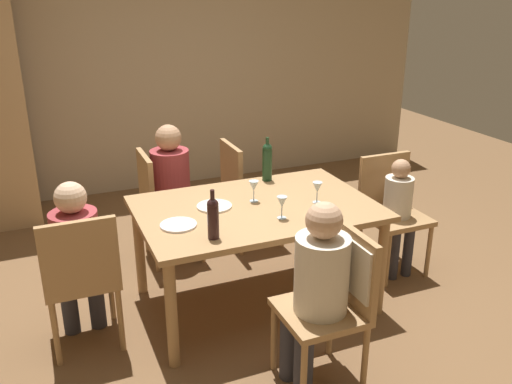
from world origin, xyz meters
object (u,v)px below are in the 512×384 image
object	(u,v)px
person_child_small	(399,207)
wine_glass_near_right	(282,203)
dining_table	(256,217)
chair_near	(340,286)
person_woman_host	(77,251)
wine_glass_centre	(254,187)
wine_glass_near_left	(317,188)
wine_bottle_dark_red	(213,217)
wine_bottle_tall_green	(267,161)
chair_far_left	(161,199)
chair_far_right	(244,187)
chair_left_end	(81,273)
dinner_plate_guest_left	(178,225)
chair_right_end	(390,205)
person_man_guest	(317,284)
dinner_plate_host	(214,206)
person_man_bearded	(174,183)

from	to	relation	value
person_child_small	wine_glass_near_right	bearing A→B (deg)	11.84
dining_table	chair_near	world-z (taller)	chair_near
person_woman_host	wine_glass_centre	distance (m)	1.22
person_child_small	wine_glass_near_left	world-z (taller)	person_child_small
wine_bottle_dark_red	wine_glass_near_left	distance (m)	0.87
person_child_small	wine_bottle_tall_green	world-z (taller)	wine_bottle_tall_green
chair_far_left	chair_far_right	bearing A→B (deg)	90.00
chair_left_end	dinner_plate_guest_left	bearing A→B (deg)	-2.75
chair_near	chair_right_end	world-z (taller)	same
chair_left_end	person_woman_host	bearing A→B (deg)	90.00
chair_right_end	dinner_plate_guest_left	bearing A→B (deg)	6.63
wine_bottle_dark_red	wine_glass_near_left	bearing A→B (deg)	17.12
person_man_guest	dinner_plate_guest_left	bearing A→B (deg)	34.50
wine_bottle_tall_green	wine_glass_near_left	size ratio (longest dim) A/B	2.27
wine_bottle_dark_red	dinner_plate_host	size ratio (longest dim) A/B	1.29
person_man_bearded	wine_bottle_dark_red	bearing A→B (deg)	-4.13
dining_table	person_man_bearded	size ratio (longest dim) A/B	1.40
chair_near	chair_right_end	size ratio (longest dim) A/B	1.00
wine_glass_near_left	wine_glass_near_right	distance (m)	0.37
wine_bottle_dark_red	person_man_bearded	bearing A→B (deg)	85.87
chair_far_right	person_child_small	xyz separation A→B (m)	(0.91, -0.94, 0.03)
dining_table	person_child_small	bearing A→B (deg)	-1.17
chair_far_right	person_child_small	bearing A→B (deg)	44.09
chair_right_end	wine_bottle_dark_red	size ratio (longest dim) A/B	3.02
dinner_plate_host	chair_far_left	bearing A→B (deg)	102.17
chair_right_end	wine_glass_near_left	size ratio (longest dim) A/B	6.17
dining_table	wine_glass_near_right	world-z (taller)	wine_glass_near_right
chair_far_left	person_woman_host	xyz separation A→B (m)	(-0.73, -0.89, 0.10)
person_man_bearded	dinner_plate_host	xyz separation A→B (m)	(0.06, -0.83, 0.10)
person_child_small	dinner_plate_host	distance (m)	1.46
person_woman_host	wine_bottle_tall_green	xyz separation A→B (m)	(1.45, 0.42, 0.27)
person_man_bearded	dinner_plate_guest_left	world-z (taller)	person_man_bearded
person_woman_host	wine_glass_centre	xyz separation A→B (m)	(1.20, 0.06, 0.22)
chair_far_right	wine_glass_near_left	bearing A→B (deg)	7.60
person_man_bearded	person_child_small	xyz separation A→B (m)	(1.51, -0.94, -0.10)
wine_bottle_tall_green	dinner_plate_guest_left	size ratio (longest dim) A/B	1.47
chair_far_left	wine_glass_centre	world-z (taller)	chair_far_left
wine_bottle_dark_red	wine_glass_centre	bearing A→B (deg)	45.21
person_man_bearded	wine_glass_centre	distance (m)	0.92
wine_glass_near_left	dinner_plate_guest_left	xyz separation A→B (m)	(-0.98, -0.01, -0.10)
chair_far_left	person_child_small	xyz separation A→B (m)	(1.62, -0.94, 0.03)
wine_glass_near_right	chair_far_left	bearing A→B (deg)	113.92
person_man_bearded	person_child_small	distance (m)	1.78
person_woman_host	person_man_guest	size ratio (longest dim) A/B	0.97
person_woman_host	person_child_small	world-z (taller)	person_woman_host
dining_table	wine_glass_near_right	size ratio (longest dim) A/B	10.71
chair_right_end	wine_glass_near_left	world-z (taller)	chair_right_end
person_child_small	dinner_plate_host	size ratio (longest dim) A/B	3.94
chair_right_end	person_man_guest	distance (m)	1.57
wine_glass_near_right	dinner_plate_guest_left	distance (m)	0.67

